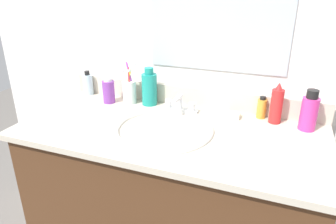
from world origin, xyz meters
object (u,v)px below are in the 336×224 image
Objects in this scene: bottle_oil_amber at (262,108)px; soap_bar at (232,115)px; faucet at (179,106)px; bottle_cream_purple at (109,91)px; bottle_soap_pink at (309,112)px; bottle_gel_clear at (88,84)px; cup_white_ceramic at (129,91)px; bottle_mouthwash_teal at (149,88)px; bottle_spray_red at (277,105)px.

bottle_oil_amber is 0.13m from soap_bar.
bottle_cream_purple is at bearing -178.80° from faucet.
bottle_cream_purple reaches higher than faucet.
bottle_gel_clear is at bearing 177.60° from bottle_soap_pink.
faucet is at bearing -174.89° from soap_bar.
bottle_gel_clear is 0.74m from soap_bar.
cup_white_ceramic is (0.09, 0.03, 0.00)m from bottle_cream_purple.
bottle_gel_clear is 1.03m from bottle_soap_pink.
bottle_soap_pink is 0.81× the size of cup_white_ceramic.
faucet is at bearing -169.28° from bottle_oil_amber.
soap_bar is (0.48, -0.00, -0.05)m from cup_white_ceramic.
bottle_mouthwash_teal is 0.39m from soap_bar.
soap_bar is (0.58, 0.03, -0.04)m from bottle_cream_purple.
bottle_spray_red reaches higher than bottle_soap_pink.
bottle_cream_purple is at bearing -165.96° from bottle_mouthwash_teal.
cup_white_ceramic is (-0.26, 0.02, 0.03)m from faucet.
bottle_mouthwash_teal is 2.73× the size of soap_bar.
bottle_spray_red is 1.80× the size of bottle_oil_amber.
bottle_soap_pink is (1.02, -0.04, 0.02)m from bottle_gel_clear.
cup_white_ceramic reaches higher than bottle_mouthwash_teal.
faucet is 2.50× the size of soap_bar.
bottle_oil_amber is at bearing 10.72° from faucet.
faucet is 0.40m from bottle_spray_red.
bottle_cream_purple reaches higher than soap_bar.
bottle_cream_purple is 0.76× the size of bottle_soap_pink.
cup_white_ceramic is (-0.10, -0.02, -0.02)m from bottle_mouthwash_teal.
faucet is 0.17m from bottle_mouthwash_teal.
cup_white_ceramic is at bearing -7.00° from bottle_gel_clear.
bottle_spray_red is 0.86× the size of cup_white_ceramic.
bottle_spray_red is at bearing 3.22° from bottle_cream_purple.
bottle_cream_purple is at bearing -161.18° from cup_white_ceramic.
bottle_spray_red reaches higher than bottle_oil_amber.
bottle_mouthwash_teal is 0.56m from bottle_spray_red.
bottle_mouthwash_teal is (0.19, 0.05, 0.02)m from bottle_cream_purple.
bottle_spray_red is (0.90, -0.02, 0.02)m from bottle_gel_clear.
bottle_gel_clear is 0.17m from bottle_cream_purple.
bottle_mouthwash_teal is 0.50m from bottle_oil_amber.
bottle_oil_amber is (0.85, 0.01, -0.01)m from bottle_gel_clear.
bottle_soap_pink is at bearing -16.55° from bottle_oil_amber.
bottle_mouthwash_teal reaches higher than bottle_cream_purple.
bottle_spray_red is (0.56, -0.01, -0.00)m from bottle_mouthwash_teal.
bottle_gel_clear is at bearing 178.71° from bottle_spray_red.
bottle_mouthwash_teal reaches higher than bottle_oil_amber.
bottle_mouthwash_teal is at bearing 177.65° from bottle_soap_pink.
soap_bar is at bearing 2.75° from bottle_cream_purple.
bottle_gel_clear is at bearing 177.49° from bottle_mouthwash_teal.
bottle_mouthwash_teal is 0.89× the size of cup_white_ceramic.
bottle_gel_clear reaches higher than soap_bar.
bottle_spray_red reaches higher than bottle_cream_purple.
cup_white_ceramic is at bearing 174.58° from faucet.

